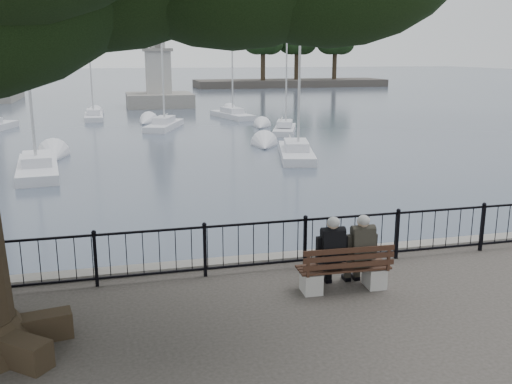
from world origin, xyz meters
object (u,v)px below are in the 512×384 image
object	(u,v)px
bench	(344,274)
lion_monument	(159,83)
person_left	(330,255)
person_right	(359,253)

from	to	relation	value
bench	lion_monument	bearing A→B (deg)	89.19
lion_monument	bench	bearing A→B (deg)	-90.81
person_left	person_right	distance (m)	0.56
bench	lion_monument	size ratio (longest dim) A/B	0.18
person_left	lion_monument	size ratio (longest dim) A/B	0.15
bench	person_left	distance (m)	0.43
bench	person_right	world-z (taller)	person_right
person_right	lion_monument	size ratio (longest dim) A/B	0.15
bench	lion_monument	world-z (taller)	lion_monument
lion_monument	person_left	bearing A→B (deg)	-91.10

